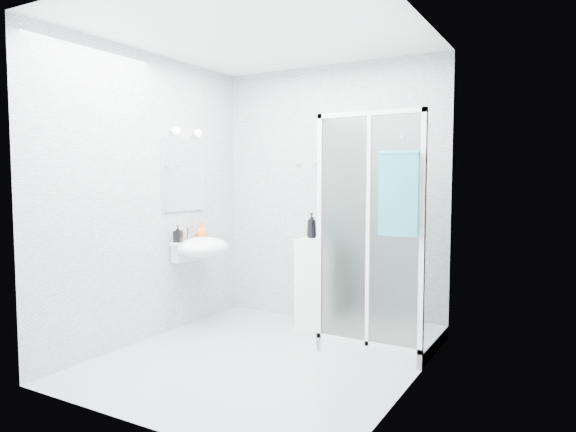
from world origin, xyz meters
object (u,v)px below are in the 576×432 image
Objects in this scene: soap_dispenser_black at (178,234)px; shower_enclosure at (373,296)px; shampoo_bottle_b at (323,227)px; soap_dispenser_orange at (201,231)px; hand_towel at (399,192)px; shampoo_bottle_a at (312,225)px; wall_basin at (201,248)px; storage_cabinet at (319,284)px.

shower_enclosure is at bearing 15.65° from soap_dispenser_black.
soap_dispenser_black is at bearing -147.97° from shampoo_bottle_b.
soap_dispenser_orange is at bearing -173.86° from shower_enclosure.
shower_enclosure reaches higher than hand_towel.
hand_towel is 2.14m from soap_dispenser_orange.
shampoo_bottle_a is 1.12× the size of shampoo_bottle_b.
shampoo_bottle_a reaches higher than soap_dispenser_orange.
soap_dispenser_orange is at bearing 84.39° from soap_dispenser_black.
shampoo_bottle_a reaches higher than wall_basin.
hand_towel is (1.99, -0.09, 0.57)m from wall_basin.
soap_dispenser_black is (-1.05, -0.75, -0.07)m from shampoo_bottle_a.
shampoo_bottle_a is (-0.09, -0.00, 0.57)m from storage_cabinet.
hand_towel reaches higher than shampoo_bottle_b.
hand_towel reaches higher than soap_dispenser_black.
hand_towel is 3.95× the size of soap_dispenser_orange.
hand_towel is (0.34, -0.40, 0.92)m from shower_enclosure.
shower_enclosure reaches higher than soap_dispenser_orange.
hand_towel is 1.30m from shampoo_bottle_a.
shampoo_bottle_b is 1.34× the size of soap_dispenser_orange.
shower_enclosure reaches higher than soap_dispenser_black.
shampoo_bottle_b is 1.36× the size of soap_dispenser_black.
shampoo_bottle_a is at bearing 148.65° from hand_towel.
wall_basin is 0.27m from soap_dispenser_black.
shampoo_bottle_b is at bearing -15.79° from storage_cabinet.
soap_dispenser_black is (-1.18, -0.74, -0.05)m from shampoo_bottle_b.
wall_basin is 0.63× the size of storage_cabinet.
shampoo_bottle_b is (-0.94, 0.64, -0.37)m from hand_towel.
storage_cabinet is 1.36× the size of hand_towel.
wall_basin is 0.86× the size of hand_towel.
hand_towel is 4.00× the size of soap_dispenser_black.
soap_dispenser_black is at bearing -146.30° from storage_cabinet.
soap_dispenser_black is (-0.03, -0.31, -0.00)m from soap_dispenser_orange.
shampoo_bottle_a is at bearing 174.60° from shampoo_bottle_b.
shampoo_bottle_b reaches higher than storage_cabinet.
shampoo_bottle_a reaches higher than shampoo_bottle_b.
wall_basin is at bearing 177.56° from hand_towel.
wall_basin is at bearing -150.43° from storage_cabinet.
shampoo_bottle_b is at bearing 20.40° from soap_dispenser_orange.
storage_cabinet is at bearing 146.45° from hand_towel.
shampoo_bottle_b is 1.39m from soap_dispenser_black.
storage_cabinet is (1.01, 0.57, -0.35)m from wall_basin.
shampoo_bottle_a is 1.49× the size of soap_dispenser_orange.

